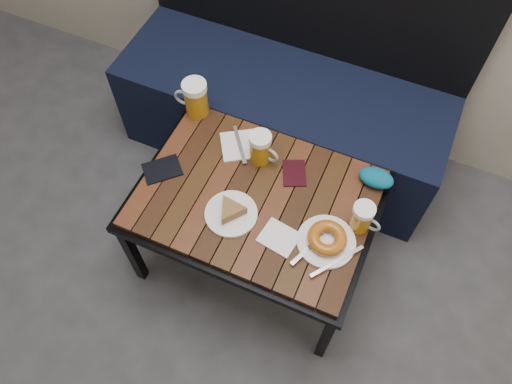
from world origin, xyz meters
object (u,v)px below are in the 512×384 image
at_px(beer_mug_right, 362,217).
at_px(passport_burgundy, 294,173).
at_px(bench, 284,106).
at_px(cafe_table, 256,203).
at_px(beer_mug_centre, 261,148).
at_px(passport_navy, 162,169).
at_px(beer_mug_left, 195,98).
at_px(knit_pouch, 376,178).
at_px(plate_pie, 231,212).
at_px(plate_bagel, 327,240).

bearing_deg(beer_mug_right, passport_burgundy, 169.76).
bearing_deg(beer_mug_right, bench, 142.36).
relative_size(cafe_table, passport_burgundy, 7.50).
bearing_deg(beer_mug_centre, passport_burgundy, 5.11).
xyz_separation_m(beer_mug_centre, passport_navy, (-0.30, -0.19, -0.06)).
distance_m(beer_mug_left, beer_mug_centre, 0.33).
relative_size(bench, beer_mug_right, 12.00).
relative_size(cafe_table, knit_pouch, 6.79).
relative_size(cafe_table, plate_pie, 4.68).
relative_size(cafe_table, beer_mug_left, 5.66).
height_order(bench, passport_burgundy, bench).
relative_size(cafe_table, beer_mug_right, 7.20).
height_order(cafe_table, plate_bagel, plate_bagel).
bearing_deg(knit_pouch, bench, 143.19).
relative_size(beer_mug_right, passport_burgundy, 1.04).
xyz_separation_m(beer_mug_left, beer_mug_centre, (0.31, -0.11, -0.01)).
distance_m(beer_mug_left, passport_navy, 0.30).
bearing_deg(beer_mug_right, plate_pie, -150.84).
bearing_deg(knit_pouch, beer_mug_left, 177.02).
height_order(cafe_table, beer_mug_centre, beer_mug_centre).
xyz_separation_m(passport_navy, knit_pouch, (0.71, 0.26, 0.02)).
height_order(bench, cafe_table, bench).
distance_m(cafe_table, plate_bagel, 0.30).
distance_m(beer_mug_right, passport_burgundy, 0.30).
bearing_deg(passport_navy, beer_mug_centre, 77.40).
height_order(passport_burgundy, knit_pouch, knit_pouch).
bearing_deg(bench, beer_mug_centre, -80.55).
bearing_deg(passport_navy, beer_mug_right, 51.01).
relative_size(cafe_table, plate_bagel, 3.53).
distance_m(cafe_table, beer_mug_right, 0.38).
bearing_deg(passport_navy, cafe_table, 51.15).
xyz_separation_m(bench, plate_pie, (0.07, -0.68, 0.22)).
xyz_separation_m(bench, beer_mug_right, (0.48, -0.55, 0.26)).
height_order(cafe_table, plate_pie, plate_pie).
xyz_separation_m(beer_mug_left, plate_pie, (0.32, -0.36, -0.05)).
height_order(bench, plate_bagel, bench).
bearing_deg(bench, knit_pouch, -36.81).
distance_m(cafe_table, passport_navy, 0.36).
bearing_deg(beer_mug_right, beer_mug_left, 173.69).
bearing_deg(plate_pie, beer_mug_right, 18.21).
bearing_deg(beer_mug_left, passport_burgundy, 158.64).
distance_m(beer_mug_left, knit_pouch, 0.73).
bearing_deg(passport_burgundy, cafe_table, -146.14).
height_order(bench, passport_navy, bench).
distance_m(plate_pie, passport_burgundy, 0.28).
distance_m(plate_pie, knit_pouch, 0.52).
relative_size(beer_mug_left, knit_pouch, 1.20).
distance_m(plate_pie, passport_navy, 0.31).
relative_size(beer_mug_left, beer_mug_centre, 1.16).
height_order(plate_pie, knit_pouch, knit_pouch).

